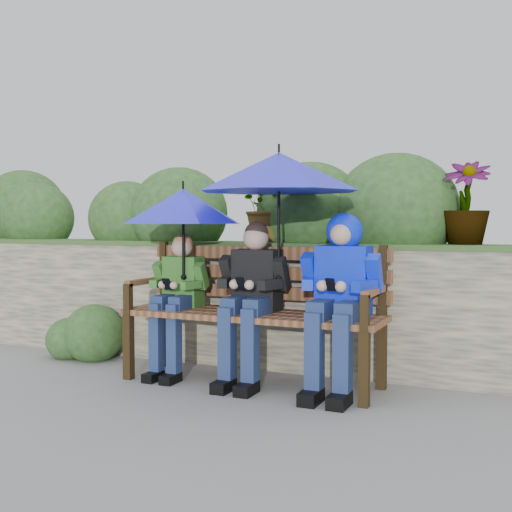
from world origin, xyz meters
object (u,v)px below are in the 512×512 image
at_px(park_bench, 256,303).
at_px(boy_right, 340,286).
at_px(umbrella_left, 183,206).
at_px(boy_middle, 251,292).
at_px(boy_left, 177,294).
at_px(umbrella_right, 279,172).

bearing_deg(park_bench, boy_right, -7.54).
bearing_deg(umbrella_left, park_bench, 9.51).
bearing_deg(boy_middle, boy_right, 0.66).
bearing_deg(umbrella_left, boy_middle, -0.14).
bearing_deg(park_bench, boy_left, -172.21).
height_order(park_bench, boy_right, boy_right).
relative_size(park_bench, umbrella_right, 1.67).
distance_m(park_bench, boy_left, 0.64).
bearing_deg(umbrella_left, umbrella_right, 1.38).
bearing_deg(boy_right, umbrella_left, -179.71).
xyz_separation_m(umbrella_left, umbrella_right, (0.78, 0.02, 0.24)).
distance_m(boy_right, umbrella_right, 0.92).
height_order(boy_right, umbrella_left, umbrella_left).
bearing_deg(boy_middle, park_bench, 92.00).
distance_m(boy_middle, umbrella_left, 0.85).
distance_m(boy_left, umbrella_left, 0.68).
bearing_deg(umbrella_right, boy_left, -179.32).
bearing_deg(boy_left, park_bench, 7.79).
bearing_deg(boy_left, umbrella_right, 0.68).
height_order(boy_left, boy_right, boy_right).
xyz_separation_m(boy_right, umbrella_right, (-0.46, 0.01, 0.80)).
xyz_separation_m(boy_middle, umbrella_right, (0.21, 0.02, 0.87)).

